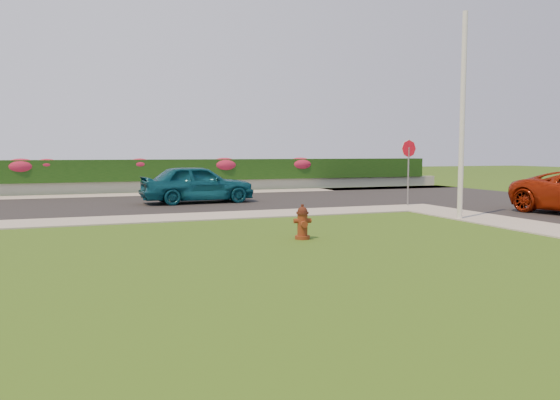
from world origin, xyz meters
name	(u,v)px	position (x,y,z in m)	size (l,w,h in m)	color
ground	(375,272)	(0.00, 0.00, 0.00)	(120.00, 120.00, 0.00)	black
street_far	(73,206)	(-5.00, 14.00, 0.02)	(26.00, 8.00, 0.04)	black
sidewalk_far	(35,223)	(-6.00, 9.00, 0.02)	(24.00, 2.00, 0.04)	gray
curb_corner	(417,208)	(7.00, 9.00, 0.02)	(2.00, 2.00, 0.04)	gray
sidewalk_beyond	(161,194)	(-1.00, 19.00, 0.02)	(34.00, 2.00, 0.04)	gray
retaining_wall	(157,187)	(-1.00, 20.50, 0.30)	(34.00, 0.40, 0.60)	gray
hedge	(156,170)	(-1.00, 20.60, 1.15)	(32.00, 0.90, 1.10)	black
fire_hydrant	(303,223)	(0.20, 3.75, 0.40)	(0.43, 0.41, 0.83)	#4A150B
sedan_teal	(198,184)	(-0.28, 13.59, 0.81)	(1.81, 4.51, 1.54)	#0B4559
utility_pole	(462,117)	(6.22, 5.59, 3.14)	(0.16, 0.16, 6.28)	silver
stop_sign	(409,157)	(7.10, 9.74, 1.90)	(0.70, 0.10, 2.56)	slate
flower_clump_b	(21,166)	(-7.33, 20.50, 1.40)	(1.50, 0.96, 0.75)	#B61F3D
flower_clump_c	(47,165)	(-6.20, 20.50, 1.47)	(1.14, 0.73, 0.57)	#B61F3D
flower_clump_d	(140,164)	(-1.83, 20.50, 1.47)	(1.18, 0.76, 0.59)	#B61F3D
flower_clump_e	(224,165)	(2.62, 20.50, 1.39)	(1.54, 0.99, 0.77)	#B61F3D
flower_clump_f	(300,164)	(7.05, 20.50, 1.40)	(1.51, 0.97, 0.75)	#B61F3D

